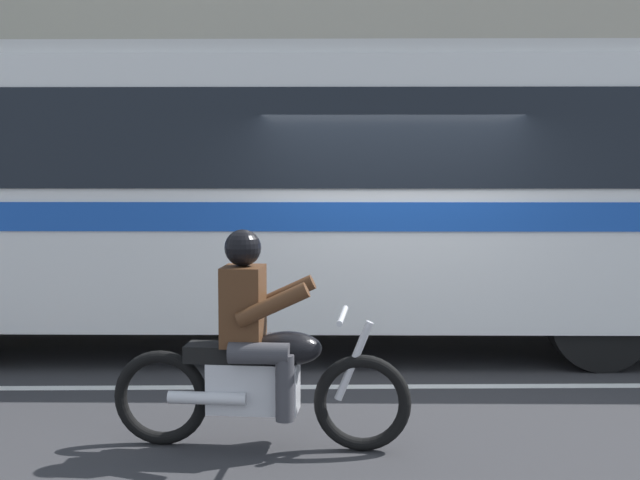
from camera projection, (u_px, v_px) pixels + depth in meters
ground_plane at (390, 371)px, 8.27m from camera, size 60.00×60.00×0.00m
sidewalk_curb at (358, 289)px, 13.34m from camera, size 28.00×3.80×0.15m
lane_center_stripe at (396, 386)px, 7.67m from camera, size 26.60×0.14×0.01m
office_building_facade at (351, 23)px, 15.23m from camera, size 28.00×0.89×9.23m
transit_bus at (283, 178)px, 9.28m from camera, size 11.53×2.91×3.22m
motorcycle_with_rider at (258, 357)px, 5.95m from camera, size 2.14×0.66×1.56m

